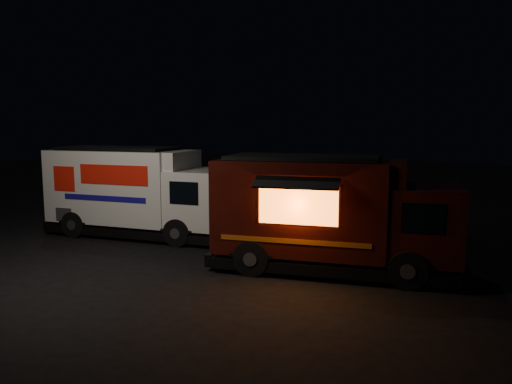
{
  "coord_description": "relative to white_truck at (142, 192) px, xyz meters",
  "views": [
    {
      "loc": [
        8.73,
        -10.07,
        3.66
      ],
      "look_at": [
        0.29,
        2.0,
        1.66
      ],
      "focal_mm": 35.0,
      "sensor_mm": 36.0,
      "label": 1
    }
  ],
  "objects": [
    {
      "name": "ground",
      "position": [
        3.67,
        -1.09,
        -1.46
      ],
      "size": [
        80.0,
        80.0,
        0.0
      ],
      "primitive_type": "plane",
      "color": "black",
      "rests_on": "ground"
    },
    {
      "name": "white_truck",
      "position": [
        0.0,
        0.0,
        0.0
      ],
      "size": [
        6.79,
        3.82,
        2.92
      ],
      "primitive_type": null,
      "rotation": [
        0.0,
        0.0,
        0.27
      ],
      "color": "silver",
      "rests_on": "ground"
    },
    {
      "name": "red_truck",
      "position": [
        7.01,
        0.01,
        -0.01
      ],
      "size": [
        6.62,
        4.17,
        2.89
      ],
      "primitive_type": null,
      "rotation": [
        0.0,
        0.0,
        0.33
      ],
      "color": "#330D09",
      "rests_on": "ground"
    }
  ]
}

